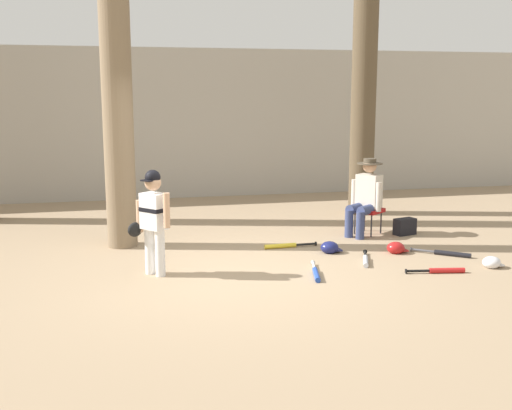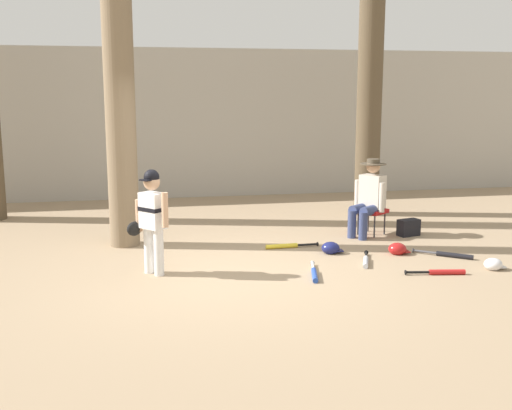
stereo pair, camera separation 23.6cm
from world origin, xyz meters
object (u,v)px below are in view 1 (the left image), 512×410
object	(u,v)px
folding_stool	(368,211)
batting_helmet_red	(396,248)
handbag_beside_stool	(405,227)
tree_behind_spectator	(363,110)
bat_blue_youth	(316,273)
seated_spectator	(366,195)
young_ballplayer	(153,216)
batting_helmet_navy	(330,248)
bat_red_barrel	(442,271)
tree_near_player	(117,103)
bat_yellow_trainer	(284,246)
bat_black_composite	(448,253)
bat_aluminum_silver	(366,260)
batting_helmet_white	(492,262)

from	to	relation	value
folding_stool	batting_helmet_red	xyz separation A→B (m)	(-0.09, -1.22, -0.29)
handbag_beside_stool	tree_behind_spectator	bearing A→B (deg)	90.22
tree_behind_spectator	bat_blue_youth	bearing A→B (deg)	-119.55
handbag_beside_stool	seated_spectator	bearing A→B (deg)	167.82
tree_behind_spectator	bat_blue_youth	size ratio (longest dim) A/B	5.75
young_ballplayer	tree_behind_spectator	bearing A→B (deg)	38.28
batting_helmet_navy	seated_spectator	bearing A→B (deg)	45.89
young_ballplayer	bat_red_barrel	world-z (taller)	young_ballplayer
tree_near_player	bat_yellow_trainer	bearing A→B (deg)	-15.87
bat_yellow_trainer	bat_red_barrel	bearing A→B (deg)	-46.44
tree_near_player	young_ballplayer	world-z (taller)	tree_near_player
handbag_beside_stool	batting_helmet_navy	distance (m)	1.73
folding_stool	bat_black_composite	xyz separation A→B (m)	(0.55, -1.51, -0.33)
seated_spectator	bat_red_barrel	world-z (taller)	seated_spectator
batting_helmet_navy	tree_near_player	bearing A→B (deg)	159.49
handbag_beside_stool	bat_aluminum_silver	xyz separation A→B (m)	(-1.24, -1.39, -0.10)
bat_aluminum_silver	bat_yellow_trainer	bearing A→B (deg)	130.36
tree_behind_spectator	handbag_beside_stool	xyz separation A→B (m)	(0.01, -1.82, -1.77)
bat_blue_youth	batting_helmet_red	size ratio (longest dim) A/B	2.62
bat_blue_youth	bat_red_barrel	bearing A→B (deg)	-8.71
batting_helmet_red	bat_yellow_trainer	bearing A→B (deg)	156.41
bat_blue_youth	folding_stool	bearing A→B (deg)	52.82
bat_yellow_trainer	tree_behind_spectator	bearing A→B (deg)	46.96
young_ballplayer	bat_aluminum_silver	xyz separation A→B (m)	(2.77, -0.05, -0.71)
tree_behind_spectator	young_ballplayer	size ratio (longest dim) A/B	3.45
batting_helmet_white	bat_aluminum_silver	bearing A→B (deg)	158.30
bat_black_composite	bat_red_barrel	xyz separation A→B (m)	(-0.50, -0.74, 0.00)
bat_black_composite	bat_blue_youth	bearing A→B (deg)	-166.40
bat_red_barrel	batting_helmet_white	bearing A→B (deg)	6.27
handbag_beside_stool	bat_yellow_trainer	size ratio (longest dim) A/B	0.43
tree_near_player	seated_spectator	world-z (taller)	tree_near_player
batting_helmet_red	tree_near_player	bearing A→B (deg)	161.05
bat_black_composite	batting_helmet_navy	bearing A→B (deg)	161.59
seated_spectator	batting_helmet_white	xyz separation A→B (m)	(0.87, -2.11, -0.57)
bat_yellow_trainer	batting_helmet_white	bearing A→B (deg)	-34.22
folding_stool	bat_blue_youth	size ratio (longest dim) A/B	0.71
handbag_beside_stool	bat_yellow_trainer	distance (m)	2.12
tree_near_player	bat_red_barrel	distance (m)	4.94
tree_near_player	batting_helmet_navy	world-z (taller)	tree_near_player
folding_stool	young_ballplayer	bearing A→B (deg)	-156.20
batting_helmet_red	bat_aluminum_silver	bearing A→B (deg)	-149.12
tree_behind_spectator	seated_spectator	distance (m)	2.20
tree_near_player	batting_helmet_red	xyz separation A→B (m)	(3.72, -1.28, -1.99)
bat_blue_youth	seated_spectator	bearing A→B (deg)	53.46
tree_behind_spectator	bat_black_composite	distance (m)	3.65
seated_spectator	bat_black_composite	distance (m)	1.69
seated_spectator	folding_stool	bearing A→B (deg)	36.78
folding_stool	bat_red_barrel	bearing A→B (deg)	-88.85
young_ballplayer	handbag_beside_stool	size ratio (longest dim) A/B	3.84
handbag_beside_stool	batting_helmet_navy	size ratio (longest dim) A/B	1.12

